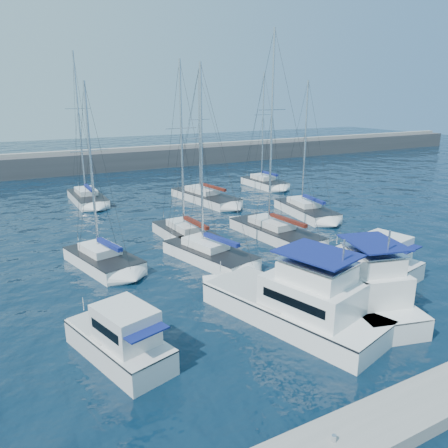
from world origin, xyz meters
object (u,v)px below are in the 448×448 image
motor_yacht_port_outer (121,341)px  motor_yacht_stbd_outer (378,260)px  sailboat_mid_d (275,232)px  sailboat_mid_c (209,254)px  sailboat_mid_e (306,210)px  sailboat_back_c (264,183)px  sailboat_mid_a (103,260)px  sailboat_mid_b (188,235)px  sailboat_back_a (87,198)px  motor_yacht_port_inner (299,304)px  motor_yacht_stbd_inner (360,290)px  sailboat_back_b (205,197)px

motor_yacht_port_outer → motor_yacht_stbd_outer: 18.36m
motor_yacht_stbd_outer → sailboat_mid_d: sailboat_mid_d is taller
sailboat_mid_c → sailboat_mid_e: size_ratio=1.05×
sailboat_back_c → sailboat_mid_a: bearing=-146.3°
motor_yacht_port_outer → sailboat_mid_b: 17.12m
sailboat_mid_e → sailboat_back_a: bearing=146.4°
motor_yacht_port_outer → sailboat_back_a: bearing=65.1°
sailboat_back_a → motor_yacht_port_inner: bearing=-83.5°
sailboat_mid_c → sailboat_back_a: (-3.97, 22.95, 0.02)m
motor_yacht_port_inner → sailboat_back_c: sailboat_back_c is taller
sailboat_mid_e → sailboat_back_a: 24.46m
sailboat_back_a → motor_yacht_stbd_inner: bearing=-76.6°
sailboat_back_a → sailboat_back_b: size_ratio=1.14×
sailboat_mid_d → sailboat_mid_a: bearing=173.0°
sailboat_back_a → sailboat_back_b: (11.97, -5.92, -0.04)m
sailboat_back_b → sailboat_mid_a: bearing=-145.2°
motor_yacht_stbd_inner → sailboat_back_c: (14.53, 31.59, -0.60)m
motor_yacht_port_outer → motor_yacht_stbd_outer: (18.28, 1.73, 0.00)m
motor_yacht_stbd_outer → sailboat_mid_b: 15.11m
sailboat_mid_a → sailboat_mid_e: bearing=-2.5°
sailboat_back_c → motor_yacht_stbd_inner: bearing=-116.2°
motor_yacht_stbd_inner → sailboat_mid_b: size_ratio=0.65×
motor_yacht_stbd_outer → motor_yacht_stbd_inner: bearing=-159.1°
sailboat_mid_c → sailboat_back_b: 18.82m
sailboat_mid_d → motor_yacht_port_outer: bearing=-150.6°
sailboat_back_c → motor_yacht_port_outer: bearing=-134.3°
motor_yacht_port_outer → sailboat_back_c: 41.04m
motor_yacht_port_outer → motor_yacht_stbd_inner: 13.44m
sailboat_mid_d → sailboat_back_b: (0.65, 14.92, -0.03)m
motor_yacht_port_inner → sailboat_mid_d: sailboat_mid_d is taller
sailboat_mid_a → sailboat_back_c: 31.63m
motor_yacht_port_inner → sailboat_back_b: sailboat_back_b is taller
sailboat_mid_c → motor_yacht_port_inner: bearing=-104.3°
sailboat_mid_b → sailboat_mid_e: bearing=4.5°
motor_yacht_port_inner → sailboat_mid_e: bearing=34.7°
motor_yacht_port_inner → sailboat_back_b: bearing=58.2°
sailboat_mid_a → sailboat_mid_d: sailboat_mid_d is taller
motor_yacht_stbd_inner → sailboat_back_a: 34.68m
sailboat_mid_e → sailboat_back_b: size_ratio=0.92×
motor_yacht_stbd_outer → sailboat_mid_a: (-16.24, 10.14, -0.43)m
motor_yacht_port_inner → sailboat_mid_d: 14.65m
motor_yacht_stbd_inner → sailboat_back_a: (-8.15, 33.70, -0.59)m
sailboat_mid_b → sailboat_mid_e: (13.91, 1.93, -0.01)m
motor_yacht_stbd_outer → sailboat_back_c: bearing=59.2°
motor_yacht_stbd_outer → sailboat_back_a: (-13.08, 30.50, -0.40)m
sailboat_mid_e → sailboat_back_c: (4.32, 14.05, 0.03)m
sailboat_back_c → motor_yacht_stbd_outer: bearing=-110.2°
sailboat_mid_e → motor_yacht_port_outer: bearing=-137.9°
motor_yacht_port_inner → sailboat_mid_c: size_ratio=0.75×
sailboat_mid_a → sailboat_mid_e: size_ratio=0.96×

